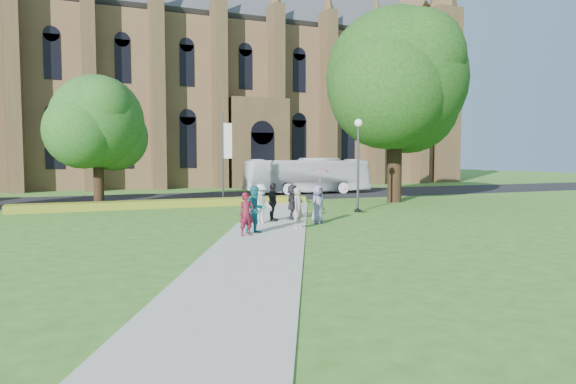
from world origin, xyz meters
name	(u,v)px	position (x,y,z in m)	size (l,w,h in m)	color
ground	(275,236)	(0.00, 0.00, 0.00)	(160.00, 160.00, 0.00)	#355F1C
road	(181,198)	(0.00, 20.00, 0.01)	(160.00, 10.00, 0.02)	black
footpath	(267,232)	(0.00, 1.00, 0.02)	(3.20, 30.00, 0.04)	#B2B2A8
flower_hedge	(169,204)	(-2.00, 13.20, 0.23)	(18.00, 1.40, 0.45)	#AEA322
cathedral	(233,72)	(10.00, 39.73, 12.98)	(52.60, 18.25, 28.00)	brown
streetlamp	(358,154)	(7.50, 6.50, 3.30)	(0.44, 0.44, 5.24)	#38383D
large_tree	(396,79)	(13.00, 11.00, 8.37)	(9.60, 9.60, 13.20)	#332114
street_tree_1	(97,122)	(-6.00, 14.50, 5.22)	(5.60, 5.60, 8.05)	#332114
banner_pole_0	(224,153)	(2.11, 15.20, 3.39)	(0.70, 0.10, 6.00)	#38383D
tour_coach	(307,176)	(10.74, 20.53, 1.52)	(2.51, 10.74, 2.99)	silver
pedestrian_0	(246,214)	(-1.11, 0.26, 0.89)	(0.62, 0.41, 1.70)	#5B1423
pedestrian_1	(256,210)	(-0.56, 0.75, 1.00)	(0.93, 0.73, 1.92)	#1A7984
pedestrian_2	(261,204)	(0.59, 3.38, 0.96)	(1.19, 0.68, 1.84)	#B8B8B8
pedestrian_3	(273,202)	(1.44, 4.11, 0.96)	(1.08, 0.45, 1.84)	black
pedestrian_4	(318,204)	(3.17, 2.74, 0.92)	(0.86, 0.56, 1.76)	slate
pedestrian_5	(292,202)	(2.59, 4.40, 0.90)	(1.60, 0.51, 1.73)	#2A2932
pedestrian_6	(298,208)	(1.57, 1.34, 0.92)	(0.64, 0.42, 1.76)	gray
parasol	(320,178)	(3.35, 2.84, 2.15)	(0.81, 0.81, 0.71)	#D294A4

